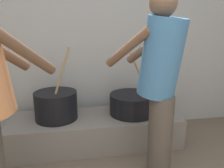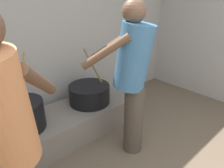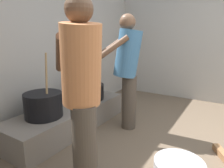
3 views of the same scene
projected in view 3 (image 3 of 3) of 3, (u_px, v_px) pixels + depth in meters
The scene contains 7 objects.
block_enclosure_rear at pixel (43, 51), 2.86m from camera, with size 4.93×0.20×2.10m, color #ADA8A0.
hearth_ledge at pixel (70, 118), 2.76m from camera, with size 1.83×0.60×0.32m, color slate.
cooking_pot_main at pixel (87, 92), 3.04m from camera, with size 0.50×0.50×0.68m.
cooking_pot_secondary at pixel (43, 105), 2.36m from camera, with size 0.44×0.44×0.75m.
cook_in_blue_shirt at pixel (127, 66), 2.63m from camera, with size 0.63×0.71×1.54m.
cook_in_orange_shirt at pixel (82, 87), 1.52m from camera, with size 0.66×0.70×1.55m.
metal_mixing_bowl at pixel (179, 168), 1.86m from camera, with size 0.47×0.47×0.13m, color #B7B7BC.
Camera 3 is at (-1.92, 0.20, 1.26)m, focal length 31.91 mm.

